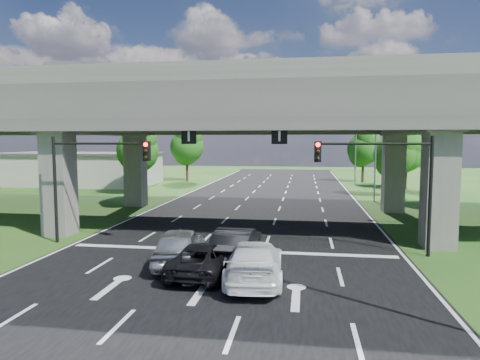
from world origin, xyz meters
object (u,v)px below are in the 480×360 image
(car_silver, at_px, (180,246))
(signal_left, at_px, (90,169))
(streetlight_far, at_px, (371,140))
(signal_right, at_px, (385,172))
(streetlight_beyond, at_px, (353,141))
(car_trailing, at_px, (202,259))
(car_dark, at_px, (236,245))
(car_white, at_px, (254,261))

(car_silver, bearing_deg, signal_left, -35.85)
(streetlight_far, xyz_separation_m, car_silver, (-11.90, -23.30, -4.96))
(signal_right, xyz_separation_m, car_silver, (-9.62, -3.24, -3.30))
(streetlight_beyond, bearing_deg, car_trailing, -104.56)
(signal_right, distance_m, car_dark, 8.21)
(streetlight_beyond, relative_size, car_trailing, 2.06)
(car_silver, bearing_deg, car_white, 146.59)
(streetlight_far, height_order, car_trailing, streetlight_far)
(signal_right, distance_m, streetlight_far, 20.25)
(car_white, relative_size, car_trailing, 1.14)
(streetlight_far, distance_m, streetlight_beyond, 16.00)
(car_white, bearing_deg, streetlight_beyond, -105.48)
(streetlight_beyond, bearing_deg, signal_right, -93.61)
(car_silver, relative_size, car_dark, 1.02)
(streetlight_beyond, xyz_separation_m, car_dark, (-9.39, -38.42, -5.00))
(streetlight_far, xyz_separation_m, car_white, (-8.22, -25.08, -5.01))
(car_white, bearing_deg, car_silver, -30.03)
(car_trailing, bearing_deg, streetlight_far, -113.36)
(signal_right, height_order, streetlight_far, streetlight_far)
(streetlight_beyond, distance_m, car_white, 42.20)
(car_dark, bearing_deg, streetlight_beyond, -101.27)
(signal_left, bearing_deg, car_silver, -28.31)
(signal_left, xyz_separation_m, car_dark, (8.53, -2.36, -3.34))
(car_dark, height_order, car_white, car_dark)
(streetlight_beyond, height_order, car_silver, streetlight_beyond)
(signal_left, distance_m, streetlight_far, 26.95)
(streetlight_beyond, bearing_deg, car_dark, -103.74)
(signal_right, xyz_separation_m, signal_left, (-15.65, 0.00, 0.00))
(signal_right, bearing_deg, car_trailing, -151.39)
(streetlight_far, relative_size, car_white, 1.80)
(streetlight_beyond, relative_size, car_silver, 1.98)
(signal_left, height_order, streetlight_beyond, streetlight_beyond)
(car_dark, xyz_separation_m, car_white, (1.17, -2.67, -0.01))
(signal_left, xyz_separation_m, streetlight_beyond, (17.92, 36.06, 1.66))
(streetlight_beyond, bearing_deg, car_white, -101.32)
(streetlight_beyond, xyz_separation_m, car_silver, (-11.90, -39.30, -4.96))
(streetlight_far, relative_size, streetlight_beyond, 1.00)
(streetlight_far, bearing_deg, car_trailing, -113.22)
(streetlight_beyond, relative_size, car_white, 1.80)
(signal_left, xyz_separation_m, streetlight_far, (17.92, 20.06, 1.66))
(streetlight_beyond, distance_m, car_dark, 39.86)
(streetlight_far, height_order, car_silver, streetlight_far)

